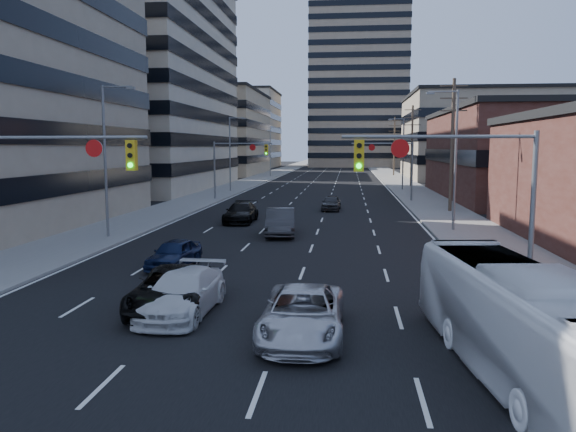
# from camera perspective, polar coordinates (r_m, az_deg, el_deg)

# --- Properties ---
(ground) EXTENTS (400.00, 400.00, 0.00)m
(ground) POSITION_cam_1_polar(r_m,az_deg,el_deg) (13.48, -11.03, -16.96)
(ground) COLOR black
(ground) RESTS_ON ground
(road_surface) EXTENTS (18.00, 300.00, 0.02)m
(road_surface) POSITION_cam_1_polar(r_m,az_deg,el_deg) (141.90, 4.67, 4.81)
(road_surface) COLOR black
(road_surface) RESTS_ON ground
(sidewalk_left) EXTENTS (5.00, 300.00, 0.15)m
(sidewalk_left) POSITION_cam_1_polar(r_m,az_deg,el_deg) (142.66, 0.03, 4.87)
(sidewalk_left) COLOR slate
(sidewalk_left) RESTS_ON ground
(sidewalk_right) EXTENTS (5.00, 300.00, 0.15)m
(sidewalk_right) POSITION_cam_1_polar(r_m,az_deg,el_deg) (142.05, 9.33, 4.77)
(sidewalk_right) COLOR slate
(sidewalk_right) RESTS_ON ground
(office_left_mid) EXTENTS (26.00, 34.00, 28.00)m
(office_left_mid) POSITION_cam_1_polar(r_m,az_deg,el_deg) (78.52, -17.38, 12.97)
(office_left_mid) COLOR #ADA089
(office_left_mid) RESTS_ON ground
(office_left_far) EXTENTS (20.00, 30.00, 16.00)m
(office_left_far) POSITION_cam_1_polar(r_m,az_deg,el_deg) (115.16, -7.85, 8.24)
(office_left_far) COLOR gray
(office_left_far) RESTS_ON ground
(storefront_right_mid) EXTENTS (20.00, 30.00, 9.00)m
(storefront_right_mid) POSITION_cam_1_polar(r_m,az_deg,el_deg) (64.98, 24.45, 5.57)
(storefront_right_mid) COLOR #472119
(storefront_right_mid) RESTS_ON ground
(office_right_far) EXTENTS (22.00, 28.00, 14.00)m
(office_right_far) POSITION_cam_1_polar(r_m,az_deg,el_deg) (101.99, 18.36, 7.55)
(office_right_far) COLOR gray
(office_right_far) RESTS_ON ground
(apartment_tower) EXTENTS (26.00, 26.00, 58.00)m
(apartment_tower) POSITION_cam_1_polar(r_m,az_deg,el_deg) (163.46, 7.15, 15.26)
(apartment_tower) COLOR gray
(apartment_tower) RESTS_ON ground
(bg_block_left) EXTENTS (24.00, 24.00, 20.00)m
(bg_block_left) POSITION_cam_1_polar(r_m,az_deg,el_deg) (155.09, -5.71, 8.68)
(bg_block_left) COLOR #ADA089
(bg_block_left) RESTS_ON ground
(bg_block_right) EXTENTS (22.00, 22.00, 12.00)m
(bg_block_right) POSITION_cam_1_polar(r_m,az_deg,el_deg) (144.53, 17.58, 6.93)
(bg_block_right) COLOR gray
(bg_block_right) RESTS_ON ground
(signal_near_left) EXTENTS (6.59, 0.33, 6.00)m
(signal_near_left) POSITION_cam_1_polar(r_m,az_deg,el_deg) (22.72, -23.43, 3.62)
(signal_near_left) COLOR slate
(signal_near_left) RESTS_ON ground
(signal_near_right) EXTENTS (6.59, 0.33, 6.00)m
(signal_near_right) POSITION_cam_1_polar(r_m,az_deg,el_deg) (20.11, 16.80, 3.53)
(signal_near_right) COLOR slate
(signal_near_right) RESTS_ON ground
(signal_far_left) EXTENTS (6.09, 0.33, 6.00)m
(signal_far_left) POSITION_cam_1_polar(r_m,az_deg,el_deg) (57.89, -5.25, 5.87)
(signal_far_left) COLOR slate
(signal_far_left) RESTS_ON ground
(signal_far_right) EXTENTS (6.09, 0.33, 6.00)m
(signal_far_right) POSITION_cam_1_polar(r_m,az_deg,el_deg) (56.89, 10.19, 5.76)
(signal_far_right) COLOR slate
(signal_far_right) RESTS_ON ground
(utility_pole_block) EXTENTS (2.20, 0.28, 11.00)m
(utility_pole_block) POSITION_cam_1_polar(r_m,az_deg,el_deg) (48.48, 16.34, 7.14)
(utility_pole_block) COLOR #4C3D2D
(utility_pole_block) RESTS_ON ground
(utility_pole_midblock) EXTENTS (2.20, 0.28, 11.00)m
(utility_pole_midblock) POSITION_cam_1_polar(r_m,az_deg,el_deg) (78.20, 12.47, 7.11)
(utility_pole_midblock) COLOR #4C3D2D
(utility_pole_midblock) RESTS_ON ground
(utility_pole_distant) EXTENTS (2.20, 0.28, 11.00)m
(utility_pole_distant) POSITION_cam_1_polar(r_m,az_deg,el_deg) (108.07, 10.74, 7.08)
(utility_pole_distant) COLOR #4C3D2D
(utility_pole_distant) RESTS_ON ground
(streetlight_left_near) EXTENTS (2.03, 0.22, 9.00)m
(streetlight_left_near) POSITION_cam_1_polar(r_m,az_deg,el_deg) (34.73, -17.87, 6.04)
(streetlight_left_near) COLOR slate
(streetlight_left_near) RESTS_ON ground
(streetlight_left_mid) EXTENTS (2.03, 0.22, 9.00)m
(streetlight_left_mid) POSITION_cam_1_polar(r_m,az_deg,el_deg) (68.21, -5.79, 6.66)
(streetlight_left_mid) COLOR slate
(streetlight_left_mid) RESTS_ON ground
(streetlight_left_far) EXTENTS (2.03, 0.22, 9.00)m
(streetlight_left_far) POSITION_cam_1_polar(r_m,az_deg,el_deg) (102.71, -1.72, 6.81)
(streetlight_left_far) COLOR slate
(streetlight_left_far) RESTS_ON ground
(streetlight_right_near) EXTENTS (2.03, 0.22, 9.00)m
(streetlight_right_near) POSITION_cam_1_polar(r_m,az_deg,el_deg) (37.33, 16.43, 6.14)
(streetlight_right_near) COLOR slate
(streetlight_right_near) RESTS_ON ground
(streetlight_right_far) EXTENTS (2.03, 0.22, 9.00)m
(streetlight_right_far) POSITION_cam_1_polar(r_m,az_deg,el_deg) (72.04, 11.50, 6.58)
(streetlight_right_far) COLOR slate
(streetlight_right_far) RESTS_ON ground
(black_pickup) EXTENTS (2.86, 5.36, 1.43)m
(black_pickup) POSITION_cam_1_polar(r_m,az_deg,el_deg) (19.28, -11.71, -7.33)
(black_pickup) COLOR black
(black_pickup) RESTS_ON ground
(white_van) EXTENTS (2.18, 4.97, 1.42)m
(white_van) POSITION_cam_1_polar(r_m,az_deg,el_deg) (18.84, -10.64, -7.67)
(white_van) COLOR silver
(white_van) RESTS_ON ground
(silver_suv) EXTENTS (2.36, 5.06, 1.40)m
(silver_suv) POSITION_cam_1_polar(r_m,az_deg,el_deg) (16.31, 1.49, -9.90)
(silver_suv) COLOR silver
(silver_suv) RESTS_ON ground
(transit_bus) EXTENTS (3.50, 9.95, 2.71)m
(transit_bus) POSITION_cam_1_polar(r_m,az_deg,el_deg) (14.54, 22.50, -9.87)
(transit_bus) COLOR white
(transit_bus) RESTS_ON ground
(sedan_blue) EXTENTS (1.93, 3.95, 1.30)m
(sedan_blue) POSITION_cam_1_polar(r_m,az_deg,el_deg) (25.97, -11.48, -3.77)
(sedan_blue) COLOR #0D1737
(sedan_blue) RESTS_ON ground
(sedan_grey_center) EXTENTS (2.25, 5.16, 1.65)m
(sedan_grey_center) POSITION_cam_1_polar(r_m,az_deg,el_deg) (34.74, -0.78, -0.62)
(sedan_grey_center) COLOR #2E2D30
(sedan_grey_center) RESTS_ON ground
(sedan_black_far) EXTENTS (2.02, 4.97, 1.44)m
(sedan_black_far) POSITION_cam_1_polar(r_m,az_deg,el_deg) (40.79, -4.80, 0.35)
(sedan_black_far) COLOR black
(sedan_black_far) RESTS_ON ground
(sedan_grey_right) EXTENTS (1.70, 3.88, 1.30)m
(sedan_grey_right) POSITION_cam_1_polar(r_m,az_deg,el_deg) (48.52, 4.42, 1.33)
(sedan_grey_right) COLOR #2D2D2F
(sedan_grey_right) RESTS_ON ground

